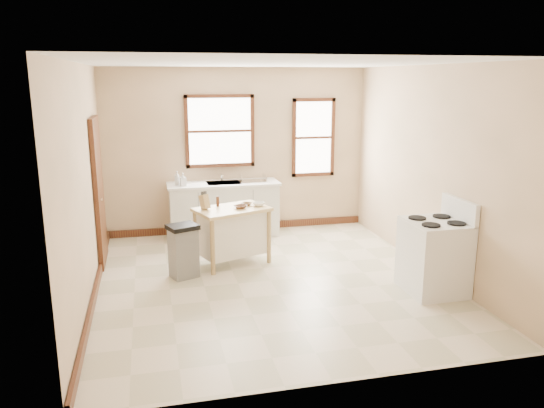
% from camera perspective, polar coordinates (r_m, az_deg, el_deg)
% --- Properties ---
extents(floor, '(5.00, 5.00, 0.00)m').
position_cam_1_polar(floor, '(7.12, -0.16, -8.23)').
color(floor, beige).
rests_on(floor, ground).
extents(ceiling, '(5.00, 5.00, 0.00)m').
position_cam_1_polar(ceiling, '(6.61, -0.18, 14.93)').
color(ceiling, white).
rests_on(ceiling, ground).
extents(wall_back, '(4.50, 0.04, 2.80)m').
position_cam_1_polar(wall_back, '(9.15, -3.72, 5.70)').
color(wall_back, beige).
rests_on(wall_back, ground).
extents(wall_left, '(0.04, 5.00, 2.80)m').
position_cam_1_polar(wall_left, '(6.60, -19.57, 1.94)').
color(wall_left, beige).
rests_on(wall_left, ground).
extents(wall_right, '(0.04, 5.00, 2.80)m').
position_cam_1_polar(wall_right, '(7.55, 16.74, 3.51)').
color(wall_right, beige).
rests_on(wall_right, ground).
extents(window_main, '(1.17, 0.06, 1.22)m').
position_cam_1_polar(window_main, '(9.04, -5.62, 7.81)').
color(window_main, '#3D1710').
rests_on(window_main, wall_back).
extents(window_side, '(0.77, 0.06, 1.37)m').
position_cam_1_polar(window_side, '(9.42, 4.47, 7.14)').
color(window_side, '#3D1710').
rests_on(window_side, wall_back).
extents(door_left, '(0.06, 0.90, 2.10)m').
position_cam_1_polar(door_left, '(7.93, -18.13, 1.29)').
color(door_left, '#3D1710').
rests_on(door_left, ground).
extents(baseboard_back, '(4.50, 0.04, 0.12)m').
position_cam_1_polar(baseboard_back, '(9.39, -3.57, -2.45)').
color(baseboard_back, '#3D1710').
rests_on(baseboard_back, ground).
extents(baseboard_left, '(0.04, 5.00, 0.12)m').
position_cam_1_polar(baseboard_left, '(6.97, -18.45, -8.90)').
color(baseboard_left, '#3D1710').
rests_on(baseboard_left, ground).
extents(sink_counter, '(1.86, 0.62, 0.92)m').
position_cam_1_polar(sink_counter, '(8.99, -5.20, -0.57)').
color(sink_counter, silver).
rests_on(sink_counter, ground).
extents(faucet, '(0.03, 0.03, 0.22)m').
position_cam_1_polar(faucet, '(9.04, -5.44, 3.20)').
color(faucet, silver).
rests_on(faucet, sink_counter).
extents(soap_bottle_a, '(0.11, 0.11, 0.23)m').
position_cam_1_polar(soap_bottle_a, '(8.77, -10.18, 2.76)').
color(soap_bottle_a, '#B2B2B2').
rests_on(soap_bottle_a, sink_counter).
extents(soap_bottle_b, '(0.11, 0.11, 0.21)m').
position_cam_1_polar(soap_bottle_b, '(8.71, -9.55, 2.64)').
color(soap_bottle_b, '#B2B2B2').
rests_on(soap_bottle_b, sink_counter).
extents(dish_rack, '(0.47, 0.38, 0.11)m').
position_cam_1_polar(dish_rack, '(8.92, -2.11, 2.75)').
color(dish_rack, silver).
rests_on(dish_rack, sink_counter).
extents(kitchen_island, '(1.16, 0.94, 0.82)m').
position_cam_1_polar(kitchen_island, '(7.66, -4.28, -3.42)').
color(kitchen_island, '#EBD28A').
rests_on(kitchen_island, ground).
extents(knife_block, '(0.14, 0.14, 0.20)m').
position_cam_1_polar(knife_block, '(7.49, -7.27, 0.18)').
color(knife_block, '#DEA975').
rests_on(knife_block, kitchen_island).
extents(pepper_grinder, '(0.05, 0.05, 0.15)m').
position_cam_1_polar(pepper_grinder, '(7.64, -5.86, 0.29)').
color(pepper_grinder, '#432212').
rests_on(pepper_grinder, kitchen_island).
extents(bowl_a, '(0.23, 0.23, 0.04)m').
position_cam_1_polar(bowl_a, '(7.52, -3.41, -0.30)').
color(bowl_a, brown).
rests_on(bowl_a, kitchen_island).
extents(bowl_b, '(0.21, 0.21, 0.04)m').
position_cam_1_polar(bowl_b, '(7.70, -2.74, 0.00)').
color(bowl_b, brown).
rests_on(bowl_b, kitchen_island).
extents(bowl_c, '(0.18, 0.18, 0.05)m').
position_cam_1_polar(bowl_c, '(7.65, -1.44, -0.02)').
color(bowl_c, white).
rests_on(bowl_c, kitchen_island).
extents(trash_bin, '(0.46, 0.43, 0.73)m').
position_cam_1_polar(trash_bin, '(7.22, -9.50, -5.01)').
color(trash_bin, slate).
rests_on(trash_bin, ground).
extents(gas_stove, '(0.73, 0.74, 1.18)m').
position_cam_1_polar(gas_stove, '(6.89, 17.08, -4.38)').
color(gas_stove, white).
rests_on(gas_stove, ground).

